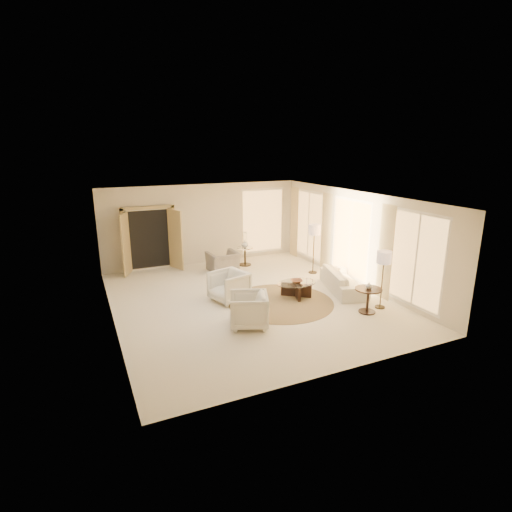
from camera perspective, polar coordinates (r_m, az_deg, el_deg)
name	(u,v)px	position (r m, az deg, el deg)	size (l,w,h in m)	color
room	(249,250)	(10.54, -1.08, 0.79)	(7.04, 8.04, 2.83)	#F0E7CF
windows_right	(352,239)	(12.37, 13.57, 2.35)	(0.10, 6.40, 2.40)	#FFBE66
window_back_corner	(263,221)	(14.99, 0.98, 5.03)	(1.70, 0.10, 2.40)	#FFBE66
curtains_right	(333,235)	(13.05, 10.97, 2.95)	(0.06, 5.20, 2.60)	#CBBB8C
french_doors	(150,240)	(13.68, -14.89, 2.28)	(1.95, 0.66, 2.16)	tan
area_rug	(280,302)	(10.83, 3.52, -6.59)	(2.84, 2.84, 0.01)	#483821
sofa	(343,281)	(11.84, 12.37, -3.44)	(2.06, 0.81, 0.60)	silver
armchair_left	(229,285)	(10.80, -3.92, -4.14)	(0.88, 0.82, 0.90)	silver
armchair_right	(249,308)	(9.31, -1.06, -7.48)	(0.85, 0.80, 0.88)	silver
accent_chair	(223,258)	(13.41, -4.73, -0.34)	(0.98, 0.63, 0.85)	gray
coffee_table	(296,288)	(11.16, 5.79, -4.55)	(1.42, 1.42, 0.42)	black
end_table	(368,296)	(10.42, 15.72, -5.54)	(0.67, 0.67, 0.64)	black
side_table	(245,254)	(13.99, -1.58, 0.24)	(0.56, 0.56, 0.65)	#2D2518
floor_lamp_near	(314,232)	(13.03, 8.33, 3.44)	(0.40, 0.40, 1.63)	#2D2518
floor_lamp_far	(384,260)	(10.56, 17.82, -0.54)	(0.37, 0.37, 1.52)	#2D2518
bowl	(297,281)	(11.09, 5.82, -3.61)	(0.33, 0.33, 0.08)	brown
end_vase	(369,286)	(10.33, 15.83, -4.09)	(0.16, 0.16, 0.17)	silver
side_vase	(245,244)	(13.90, -1.59, 1.74)	(0.24, 0.24, 0.25)	silver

